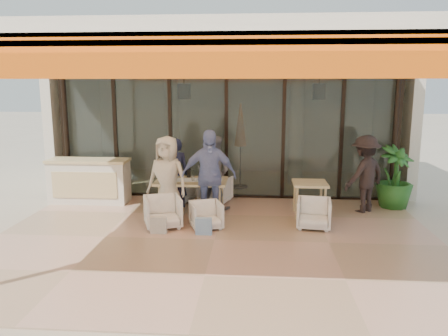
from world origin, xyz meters
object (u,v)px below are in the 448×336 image
Objects in this scene: chair_far_left at (180,189)px; diner_navy at (176,173)px; chair_far_right at (215,188)px; diner_grey at (213,172)px; host_counter at (89,181)px; side_table at (310,187)px; potted_palm at (395,177)px; chair_near_right at (206,214)px; standing_woman at (365,174)px; diner_cream at (167,179)px; side_chair at (314,212)px; diner_periwinkle at (209,176)px; chair_near_left at (163,211)px; dining_table at (191,183)px.

diner_navy reaches higher than chair_far_left.
chair_far_right is 0.70m from diner_grey.
side_table is at bearing -8.19° from host_counter.
potted_palm is at bearing 172.09° from diner_navy.
potted_palm is (4.02, 1.73, 0.41)m from chair_near_right.
standing_woman is (3.27, -0.04, 0.02)m from diner_grey.
side_table is at bearing -157.61° from potted_palm.
diner_cream is at bearing 129.25° from chair_near_right.
side_table reaches higher than side_chair.
side_chair is (2.90, -1.22, -0.47)m from diner_navy.
host_counter is 5.04m from side_table.
diner_navy is 0.94× the size of standing_woman.
chair_far_left is 0.84m from chair_far_right.
diner_periwinkle reaches higher than diner_navy.
diner_navy is at bearing 100.98° from chair_near_right.
diner_grey is 0.88× the size of diner_periwinkle.
diner_navy is at bearing 21.26° from diner_grey.
diner_cream is at bearing 78.16° from diner_navy.
standing_woman is at bearing -159.51° from diner_grey.
chair_near_left is 1.14m from diner_periwinkle.
chair_far_left is at bearing 93.87° from chair_near_right.
chair_far_right is at bearing 154.74° from side_table.
chair_near_left is 1.47m from diner_navy.
diner_cream is (2.08, -1.14, 0.33)m from host_counter.
diner_periwinkle is at bearing 140.16° from chair_far_left.
chair_near_left is 3.06m from side_table.
diner_grey is 2.45m from side_chair.
host_counter is 2.66m from chair_near_left.
potted_palm is (4.86, 0.33, -0.08)m from diner_navy.
diner_grey is 2.55× the size of side_chair.
chair_far_left reaches higher than chair_near_right.
diner_periwinkle is at bearing 14.66° from diner_cream.
diner_periwinkle reaches higher than host_counter.
chair_far_left is (-0.41, 0.94, -0.38)m from dining_table.
potted_palm is (4.86, 1.73, 0.36)m from chair_near_left.
chair_near_right is 1.71m from diner_navy.
chair_far_left is at bearing 178.03° from potted_palm.
standing_woman reaches higher than host_counter.
diner_periwinkle is at bearing -22.76° from standing_woman.
chair_near_left is 0.49× the size of potted_palm.
diner_navy is 0.85× the size of diner_periwinkle.
chair_near_left is at bearing -19.17° from standing_woman.
diner_grey is (0.84, -0.50, 0.52)m from chair_far_left.
host_counter is at bearing 171.81° from side_table.
chair_near_right is at bearing -14.90° from standing_woman.
chair_near_left is 1.07× the size of side_chair.
diner_navy is at bearing 133.02° from dining_table.
diner_periwinkle is 1.32× the size of potted_palm.
dining_table reaches higher than chair_far_right.
diner_navy is (-0.84, 1.40, 0.50)m from chair_near_right.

